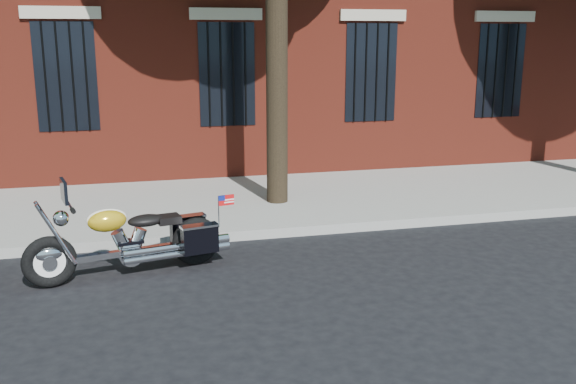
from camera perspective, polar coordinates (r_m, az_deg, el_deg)
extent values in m
plane|color=black|center=(8.35, 0.24, -6.82)|extent=(120.00, 120.00, 0.00)
cube|color=gray|center=(9.60, -1.80, -3.62)|extent=(40.00, 0.16, 0.15)
cube|color=gray|center=(11.37, -3.82, -0.89)|extent=(40.00, 3.60, 0.15)
cube|color=black|center=(12.86, -5.48, 10.34)|extent=(1.10, 0.14, 2.00)
cube|color=#B2A893|center=(12.82, -5.57, 15.47)|extent=(1.40, 0.20, 0.22)
cylinder|color=black|center=(12.78, -5.42, 10.32)|extent=(0.04, 0.04, 2.00)
cylinder|color=black|center=(10.77, -1.01, 11.39)|extent=(0.36, 0.36, 5.00)
torus|color=black|center=(8.14, -20.44, -5.85)|extent=(0.65, 0.27, 0.64)
torus|color=black|center=(8.47, -8.17, -4.34)|extent=(0.65, 0.27, 0.64)
cylinder|color=white|center=(8.14, -20.44, -5.85)|extent=(0.48, 0.16, 0.48)
cylinder|color=white|center=(8.47, -8.17, -4.34)|extent=(0.48, 0.16, 0.48)
ellipsoid|color=white|center=(8.11, -20.50, -5.21)|extent=(0.35, 0.19, 0.18)
ellipsoid|color=gold|center=(8.44, -8.20, -3.60)|extent=(0.36, 0.20, 0.18)
cube|color=white|center=(8.26, -14.17, -5.23)|extent=(1.42, 0.39, 0.08)
cylinder|color=white|center=(8.28, -13.84, -5.32)|extent=(0.33, 0.23, 0.31)
cylinder|color=white|center=(8.22, -10.33, -5.20)|extent=(1.18, 0.33, 0.09)
ellipsoid|color=gold|center=(8.10, -15.80, -2.47)|extent=(0.52, 0.37, 0.27)
ellipsoid|color=black|center=(8.21, -12.50, -2.48)|extent=(0.51, 0.36, 0.15)
cube|color=black|center=(8.66, -8.89, -3.25)|extent=(0.48, 0.24, 0.36)
cube|color=black|center=(8.21, -7.85, -4.16)|extent=(0.48, 0.24, 0.36)
cylinder|color=white|center=(7.97, -18.94, -0.96)|extent=(0.19, 0.73, 0.03)
sphere|color=white|center=(8.00, -19.53, -2.22)|extent=(0.23, 0.23, 0.19)
cube|color=black|center=(7.93, -19.30, 0.08)|extent=(0.12, 0.38, 0.27)
cube|color=red|center=(8.15, -5.52, -0.72)|extent=(0.21, 0.06, 0.13)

